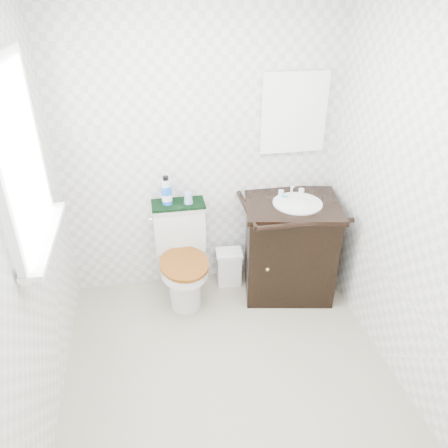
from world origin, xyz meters
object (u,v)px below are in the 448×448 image
object	(u,v)px
vanity	(289,245)
trash_bin	(229,267)
mouthwash_bottle	(167,191)
cup	(188,198)
toilet	(182,260)

from	to	relation	value
vanity	trash_bin	world-z (taller)	vanity
vanity	mouthwash_bottle	bearing A→B (deg)	168.68
vanity	cup	xyz separation A→B (m)	(-0.80, 0.17, 0.42)
toilet	trash_bin	world-z (taller)	toilet
cup	trash_bin	bearing A→B (deg)	-3.25
trash_bin	vanity	bearing A→B (deg)	-18.00
trash_bin	mouthwash_bottle	distance (m)	0.90
vanity	trash_bin	distance (m)	0.57
vanity	mouthwash_bottle	size ratio (longest dim) A/B	3.97
cup	mouthwash_bottle	bearing A→B (deg)	172.92
mouthwash_bottle	cup	bearing A→B (deg)	-7.08
mouthwash_bottle	cup	xyz separation A→B (m)	(0.16, -0.02, -0.06)
toilet	cup	bearing A→B (deg)	53.15
toilet	vanity	distance (m)	0.89
trash_bin	cup	world-z (taller)	cup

